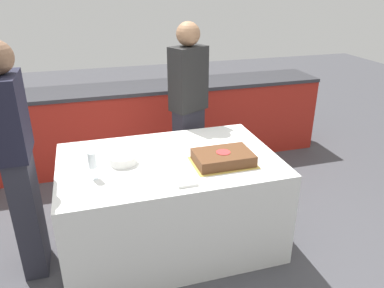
{
  "coord_description": "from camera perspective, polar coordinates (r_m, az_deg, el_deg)",
  "views": [
    {
      "loc": [
        -0.55,
        -2.52,
        2.03
      ],
      "look_at": [
        0.19,
        0.0,
        0.87
      ],
      "focal_mm": 35.0,
      "sensor_mm": 36.0,
      "label": 1
    }
  ],
  "objects": [
    {
      "name": "wine_glass",
      "position": [
        2.62,
        -14.95,
        -2.54
      ],
      "size": [
        0.07,
        0.07,
        0.2
      ],
      "color": "white",
      "rests_on": "dining_table"
    },
    {
      "name": "person_cutting_cake",
      "position": [
        3.59,
        -0.54,
        5.44
      ],
      "size": [
        0.39,
        0.33,
        1.69
      ],
      "rotation": [
        0.0,
        0.0,
        -2.68
      ],
      "color": "#282833",
      "rests_on": "ground_plane"
    },
    {
      "name": "dining_table",
      "position": [
        3.06,
        -3.41,
        -8.73
      ],
      "size": [
        1.66,
        1.07,
        0.77
      ],
      "color": "silver",
      "rests_on": "ground_plane"
    },
    {
      "name": "back_counter",
      "position": [
        4.45,
        -8.21,
        2.97
      ],
      "size": [
        4.4,
        0.58,
        0.92
      ],
      "color": "#A82319",
      "rests_on": "ground_plane"
    },
    {
      "name": "side_plate_near_cake",
      "position": [
        3.1,
        3.15,
        -0.14
      ],
      "size": [
        0.21,
        0.21,
        0.0
      ],
      "color": "white",
      "rests_on": "dining_table"
    },
    {
      "name": "cake",
      "position": [
        2.79,
        4.76,
        -2.09
      ],
      "size": [
        0.47,
        0.33,
        0.09
      ],
      "color": "gold",
      "rests_on": "dining_table"
    },
    {
      "name": "person_seated_left",
      "position": [
        2.81,
        -25.02,
        -2.51
      ],
      "size": [
        0.21,
        0.39,
        1.7
      ],
      "rotation": [
        0.0,
        0.0,
        1.57
      ],
      "color": "#282833",
      "rests_on": "ground_plane"
    },
    {
      "name": "ground_plane",
      "position": [
        3.28,
        -3.24,
        -14.4
      ],
      "size": [
        14.0,
        14.0,
        0.0
      ],
      "primitive_type": "plane",
      "color": "#424247"
    },
    {
      "name": "utensil_pile",
      "position": [
        2.52,
        -0.82,
        -5.93
      ],
      "size": [
        0.14,
        0.1,
        0.02
      ],
      "color": "white",
      "rests_on": "dining_table"
    },
    {
      "name": "plate_stack",
      "position": [
        2.82,
        -10.5,
        -2.35
      ],
      "size": [
        0.2,
        0.2,
        0.07
      ],
      "color": "white",
      "rests_on": "dining_table"
    }
  ]
}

